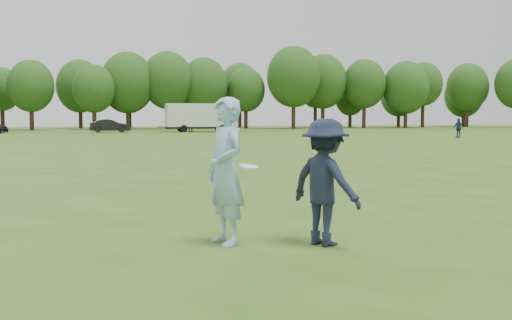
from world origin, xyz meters
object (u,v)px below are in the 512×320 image
object	(u,v)px
defender	(325,182)
player_far_b	(458,128)
thrower	(226,171)
field_cone	(321,134)
player_far_d	(191,125)
car_f	(110,126)
cargo_trailer	(201,116)

from	to	relation	value
defender	player_far_b	xyz separation A→B (m)	(26.14, 35.52, -0.07)
defender	player_far_b	bearing A→B (deg)	-64.15
thrower	field_cone	bearing A→B (deg)	142.18
player_far_b	player_far_d	xyz separation A→B (m)	(-18.18, 24.97, 0.02)
player_far_b	car_f	distance (m)	36.53
defender	cargo_trailer	bearing A→B (deg)	-36.42
player_far_b	field_cone	bearing A→B (deg)	-152.09
cargo_trailer	defender	bearing A→B (deg)	-98.63
defender	thrower	bearing A→B (deg)	44.60
car_f	field_cone	world-z (taller)	car_f
defender	player_far_b	distance (m)	44.10
thrower	player_far_d	distance (m)	60.79
thrower	defender	xyz separation A→B (m)	(1.30, -0.41, -0.15)
defender	player_far_d	world-z (taller)	defender
cargo_trailer	player_far_d	bearing A→B (deg)	145.09
player_far_d	defender	bearing A→B (deg)	-124.51
thrower	defender	bearing A→B (deg)	57.85
player_far_b	field_cone	size ratio (longest dim) A/B	5.32
defender	player_far_b	size ratio (longest dim) A/B	1.09
car_f	defender	bearing A→B (deg)	179.97
player_far_b	player_far_d	world-z (taller)	player_far_d
thrower	cargo_trailer	xyz separation A→B (m)	(10.36, 59.31, 0.76)
thrower	field_cone	size ratio (longest dim) A/B	6.78
field_cone	cargo_trailer	bearing A→B (deg)	117.87
car_f	thrower	bearing A→B (deg)	178.72
player_far_b	cargo_trailer	size ratio (longest dim) A/B	0.18
player_far_d	car_f	size ratio (longest dim) A/B	0.38
field_cone	car_f	bearing A→B (deg)	139.15
thrower	player_far_b	bearing A→B (deg)	127.43
player_far_d	car_f	world-z (taller)	player_far_d
field_cone	thrower	bearing A→B (deg)	-113.27
thrower	defender	distance (m)	1.38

